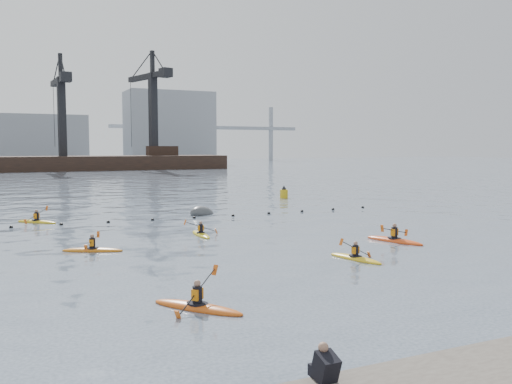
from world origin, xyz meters
The scene contains 12 objects.
ground centered at (0.00, 0.00, 0.00)m, with size 400.00×400.00×0.00m, color #3D4959.
float_line centered at (-0.50, 22.53, 0.03)m, with size 33.24×0.73×0.24m.
barge_pier centered at (-0.22, 110.00, 1.89)m, with size 72.00×19.30×29.50m.
skyline centered at (2.23, 150.27, 9.25)m, with size 141.00×28.00×22.00m.
kayaker_0 centered at (-5.76, 1.38, 0.10)m, with size 2.57×3.03×1.34m.
kayaker_1 centered at (3.20, 5.57, 0.09)m, with size 2.06×3.05×1.19m.
kayaker_2 centered at (-7.42, 12.59, 0.09)m, with size 2.98×1.88×0.97m.
kayaker_3 centered at (-1.00, 14.97, 0.09)m, with size 2.02×2.95×1.08m.
kayaker_4 centered at (7.85, 8.58, 0.11)m, with size 2.34×3.60×1.17m.
kayaker_5 centered at (-9.41, 24.59, 0.10)m, with size 2.72×2.69×1.18m.
mooring_buoy centered at (2.33, 24.38, 0.00)m, with size 2.43×1.44×1.22m, color #393B3E.
nav_buoy centered at (14.00, 33.23, 0.44)m, with size 0.80×0.80×1.45m.
Camera 1 is at (-11.08, -14.63, 5.13)m, focal length 38.00 mm.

